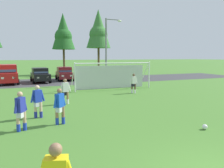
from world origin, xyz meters
The scene contains 16 objects.
ground_plane centered at (0.00, 15.00, 0.00)m, with size 400.00×400.00×0.00m, color #477A2D.
parking_lot_strip centered at (0.00, 23.58, 0.00)m, with size 52.00×8.40×0.01m, color #3D3D3F.
soccer_ball centered at (2.55, 3.33, 0.11)m, with size 0.22×0.22×0.22m.
soccer_goal centered at (3.22, 15.64, 1.29)m, with size 7.45×2.04×2.57m.
player_striker_near centered at (3.95, 12.48, 0.82)m, with size 0.75×0.30×1.64m.
player_midfield_center centered at (-3.84, 7.76, 0.82)m, with size 0.73×0.39×1.64m.
player_defender_far centered at (-2.04, 10.40, 0.82)m, with size 0.75×0.32×1.64m.
player_winger_right centered at (-4.58, 5.98, 0.82)m, with size 0.53×0.62×1.64m.
player_trailing_back centered at (-2.98, 6.29, 0.82)m, with size 0.64×0.52×1.64m.
parked_car_slot_far_left centered at (-6.23, 23.32, 1.11)m, with size 2.36×4.71×2.16m.
parked_car_slot_left centered at (-2.81, 23.50, 0.88)m, with size 2.26×4.31×1.72m.
parked_car_slot_center_left centered at (0.25, 24.69, 0.88)m, with size 2.11×4.24×1.72m.
parked_car_slot_center centered at (3.21, 24.74, 0.88)m, with size 2.04×4.20×1.72m.
tree_mid_left centered at (1.78, 34.16, 7.10)m, with size 3.88×3.88×10.33m.
tree_center_back centered at (7.21, 31.59, 7.47)m, with size 4.07×4.07×10.86m.
street_lamp centered at (4.11, 19.00, 3.72)m, with size 2.00×0.32×7.16m.
Camera 1 is at (-4.28, -3.25, 3.02)m, focal length 34.26 mm.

